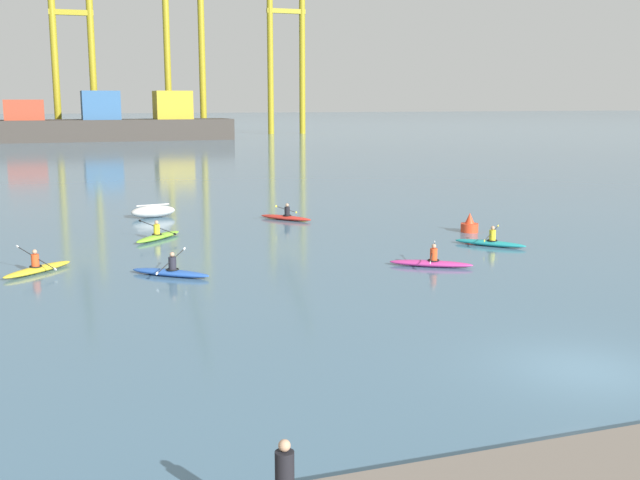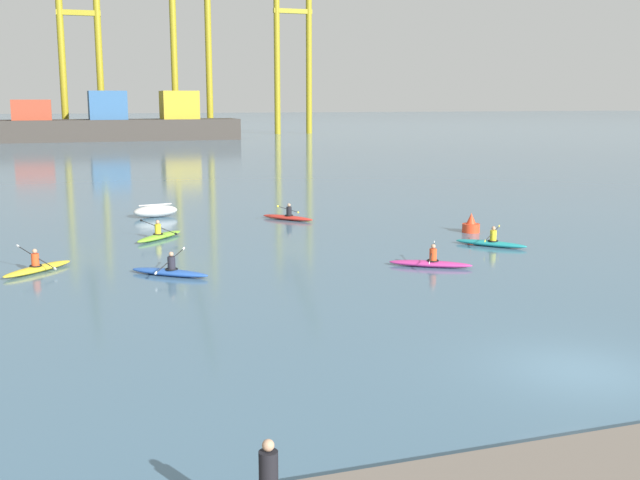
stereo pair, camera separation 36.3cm
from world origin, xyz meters
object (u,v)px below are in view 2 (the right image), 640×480
Objects in this scene: container_barge at (111,124)px; capsized_dinghy at (155,211)px; gantry_crane_east at (294,37)px; kayak_lime at (159,236)px; gantry_crane_west_mid at (80,40)px; kayak_teal at (491,243)px; kayak_yellow at (38,268)px; kayak_red at (288,217)px; channel_buoy at (471,225)px; gantry_crane_east_mid at (191,26)px; seated_onlooker at (269,470)px; kayak_magenta at (431,263)px; kayak_blue at (170,271)px.

container_barge is 90.32m from capsized_dinghy.
gantry_crane_east is 121.59m from kayak_lime.
container_barge is 1.30× the size of gantry_crane_west_mid.
gantry_crane_west_mid reaches higher than kayak_teal.
container_barge is at bearing 87.42° from kayak_lime.
gantry_crane_east is (36.93, 15.18, 16.15)m from container_barge.
kayak_yellow is at bearing -95.47° from container_barge.
gantry_crane_west_mid is 106.70m from kayak_lime.
capsized_dinghy is 14.69m from kayak_yellow.
kayak_red is at bearing -85.89° from gantry_crane_west_mid.
capsized_dinghy is (-40.59, -105.39, -18.59)m from gantry_crane_east.
container_barge reaches higher than channel_buoy.
seated_onlooker is (-21.79, -134.02, -18.82)m from gantry_crane_east_mid.
kayak_teal is at bearing -46.28° from capsized_dinghy.
capsized_dinghy is at bearing 64.83° from kayak_yellow.
channel_buoy is 3.89m from kayak_teal.
container_barge is 15.78× the size of capsized_dinghy.
kayak_lime is (-0.73, -7.41, -0.18)m from capsized_dinghy.
gantry_crane_east_mid is 111.81m from channel_buoy.
channel_buoy is (15.06, -108.54, -16.65)m from gantry_crane_west_mid.
seated_onlooker reaches higher than kayak_red.
gantry_crane_east is 13.12× the size of kayak_yellow.
channel_buoy is 29.61m from seated_onlooker.
kayak_magenta is (15.20, -4.18, -0.00)m from kayak_yellow.
capsized_dinghy is 18.16m from channel_buoy.
gantry_crane_east is 147.57m from seated_onlooker.
gantry_crane_west_mid is 114.38m from kayak_teal.
seated_onlooker reaches higher than kayak_blue.
kayak_red is (3.33, -93.75, -2.62)m from container_barge.
kayak_red is at bearing -107.15° from gantry_crane_east.
kayak_magenta is 3.57× the size of seated_onlooker.
gantry_crane_west_mid is (-3.96, 7.75, 14.22)m from container_barge.
gantry_crane_west_mid is 103.14m from kayak_red.
channel_buoy is 0.34× the size of kayak_blue.
container_barge is 13.62× the size of kayak_magenta.
channel_buoy is at bearing -83.72° from container_barge.
kayak_magenta is at bearing -104.44° from gantry_crane_east.
kayak_lime is (-41.32, -112.80, -18.77)m from gantry_crane_east.
container_barge is 107.85m from kayak_magenta.
kayak_teal is at bearing -82.90° from gantry_crane_west_mid.
kayak_red is at bearing -26.85° from capsized_dinghy.
kayak_yellow is at bearing -93.06° from gantry_crane_west_mid.
gantry_crane_west_mid is at bearing 94.58° from kayak_magenta.
container_barge is at bearing 87.17° from seated_onlooker.
gantry_crane_west_mid reaches higher than channel_buoy.
kayak_red is (-33.61, -108.93, -18.77)m from gantry_crane_east.
kayak_red reaches higher than kayak_lime.
channel_buoy is at bearing 49.93° from kayak_magenta.
gantry_crane_west_mid is 11.66× the size of kayak_lime.
channel_buoy is 15.81m from kayak_lime.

